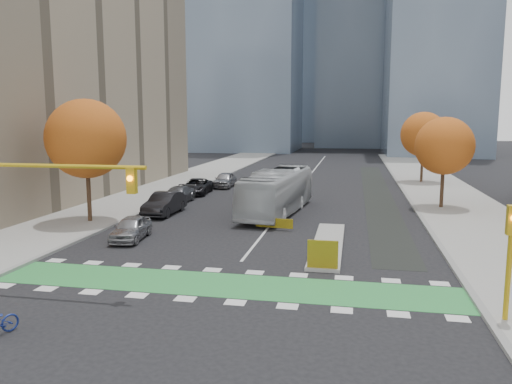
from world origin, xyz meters
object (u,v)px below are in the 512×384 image
at_px(parked_car_c, 177,195).
at_px(tree_west, 86,139).
at_px(traffic_signal_east, 511,246).
at_px(hazard_board, 323,254).
at_px(parked_car_b, 164,204).
at_px(parked_car_e, 225,180).
at_px(tree_east_near, 444,146).
at_px(parked_car_a, 131,228).
at_px(tree_east_far, 423,134).
at_px(traffic_signal_west, 17,192).
at_px(parked_car_d, 196,186).
at_px(bus, 278,191).

bearing_deg(parked_car_c, tree_west, -105.42).
bearing_deg(parked_car_c, traffic_signal_east, -43.92).
xyz_separation_m(hazard_board, parked_car_b, (-12.17, 11.54, 0.01)).
xyz_separation_m(traffic_signal_east, parked_car_e, (-18.07, 31.24, -1.97)).
distance_m(tree_east_near, traffic_signal_east, 22.66).
bearing_deg(parked_car_a, tree_east_far, 50.02).
distance_m(tree_east_near, parked_car_c, 21.45).
xyz_separation_m(hazard_board, parked_car_c, (-13.00, 16.54, -0.14)).
bearing_deg(parked_car_b, parked_car_c, 100.52).
distance_m(traffic_signal_west, parked_car_e, 31.42).
distance_m(tree_east_far, parked_car_c, 27.95).
distance_m(tree_west, traffic_signal_east, 25.90).
bearing_deg(parked_car_d, parked_car_a, -88.29).
bearing_deg(tree_west, parked_car_c, 71.05).
bearing_deg(tree_east_far, tree_east_near, -91.79).
bearing_deg(bus, parked_car_b, -158.78).
distance_m(traffic_signal_west, traffic_signal_east, 18.48).
xyz_separation_m(hazard_board, traffic_signal_east, (6.50, -4.71, 1.93)).
bearing_deg(tree_west, tree_east_far, 46.70).
xyz_separation_m(hazard_board, tree_east_far, (8.50, 33.80, 4.44)).
distance_m(hazard_board, parked_car_c, 21.03).
bearing_deg(parked_car_d, tree_east_near, -14.10).
height_order(tree_east_far, bus, tree_east_far).
bearing_deg(hazard_board, bus, 107.01).
xyz_separation_m(parked_car_a, parked_car_b, (-0.94, 7.59, 0.12)).
height_order(tree_east_near, traffic_signal_east, tree_east_near).
distance_m(tree_west, bus, 13.78).
height_order(tree_east_near, traffic_signal_west, tree_east_near).
xyz_separation_m(parked_car_b, parked_car_e, (0.61, 15.00, -0.05)).
bearing_deg(parked_car_d, parked_car_c, -94.02).
distance_m(parked_car_b, parked_car_d, 10.03).
xyz_separation_m(tree_west, traffic_signal_west, (4.07, -12.51, -1.58)).
bearing_deg(parked_car_e, parked_car_b, -93.42).
relative_size(tree_east_far, traffic_signal_east, 1.87).
distance_m(parked_car_a, parked_car_c, 12.72).
relative_size(tree_east_far, parked_car_b, 1.56).
distance_m(tree_west, traffic_signal_west, 13.25).
relative_size(tree_east_near, parked_car_e, 1.58).
height_order(tree_east_near, parked_car_c, tree_east_near).
bearing_deg(traffic_signal_west, parked_car_c, 92.88).
height_order(tree_east_near, bus, tree_east_near).
height_order(tree_east_far, parked_car_a, tree_east_far).
height_order(hazard_board, parked_car_b, parked_car_b).
xyz_separation_m(traffic_signal_east, bus, (-10.67, 18.32, -1.10)).
xyz_separation_m(tree_east_near, parked_car_c, (-21.00, -1.26, -4.20)).
xyz_separation_m(traffic_signal_east, parked_car_a, (-17.73, 8.65, -2.05)).
height_order(hazard_board, tree_east_far, tree_east_far).
height_order(tree_east_far, traffic_signal_east, tree_east_far).
xyz_separation_m(tree_west, parked_car_b, (3.83, 3.74, -4.81)).
distance_m(parked_car_c, parked_car_e, 10.10).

